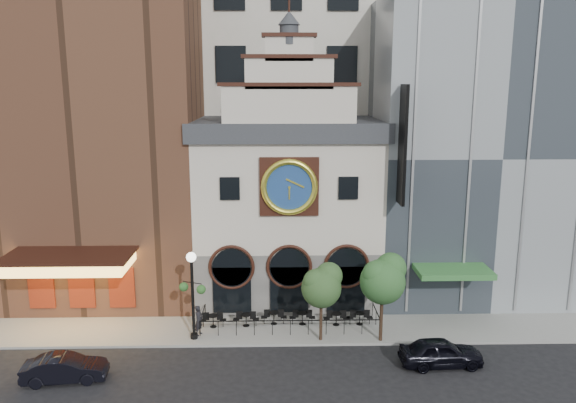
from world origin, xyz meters
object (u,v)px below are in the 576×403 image
(bistro_3, at_px, (302,317))
(car_left, at_px, (65,368))
(bistro_0, at_px, (213,320))
(lamppost, at_px, (192,286))
(bistro_5, at_px, (360,317))
(bistro_1, at_px, (246,319))
(bistro_2, at_px, (274,317))
(tree_left, at_px, (322,285))
(tree_right, at_px, (383,278))
(pedestrian, at_px, (199,320))
(bistro_4, at_px, (336,318))
(car_right, at_px, (441,352))

(bistro_3, distance_m, car_left, 13.70)
(bistro_0, xyz_separation_m, lamppost, (-0.95, -1.52, 2.77))
(bistro_5, xyz_separation_m, car_left, (-15.77, -6.04, 0.07))
(bistro_1, height_order, car_left, car_left)
(bistro_3, bearing_deg, bistro_2, 176.97)
(bistro_5, distance_m, lamppost, 10.44)
(bistro_0, height_order, tree_left, tree_left)
(lamppost, bearing_deg, tree_right, 19.76)
(tree_left, bearing_deg, pedestrian, 173.78)
(car_left, bearing_deg, tree_right, -83.53)
(car_left, height_order, tree_right, tree_right)
(bistro_2, bearing_deg, pedestrian, -162.43)
(bistro_5, distance_m, tree_left, 4.33)
(bistro_4, relative_size, lamppost, 0.30)
(car_right, bearing_deg, tree_left, 61.62)
(bistro_5, bearing_deg, car_right, -53.76)
(bistro_4, xyz_separation_m, tree_right, (2.39, -2.09, 3.32))
(bistro_3, xyz_separation_m, tree_right, (4.46, -2.22, 3.32))
(bistro_0, xyz_separation_m, tree_right, (9.91, -1.96, 3.32))
(bistro_0, xyz_separation_m, bistro_4, (7.52, 0.13, 0.00))
(bistro_4, relative_size, bistro_5, 1.00)
(bistro_2, xyz_separation_m, car_left, (-10.49, -6.23, 0.07))
(car_right, relative_size, pedestrian, 2.41)
(bistro_1, xyz_separation_m, car_right, (10.57, -4.83, 0.13))
(bistro_1, bearing_deg, car_left, -145.84)
(bistro_3, height_order, tree_right, tree_right)
(bistro_4, bearing_deg, bistro_3, 176.34)
(bistro_3, relative_size, car_right, 0.36)
(car_right, bearing_deg, bistro_4, 43.12)
(pedestrian, bearing_deg, tree_left, -74.79)
(bistro_1, distance_m, tree_left, 5.64)
(bistro_2, height_order, pedestrian, pedestrian)
(bistro_0, distance_m, tree_left, 7.30)
(tree_right, bearing_deg, lamppost, 177.65)
(bistro_4, bearing_deg, bistro_0, -179.05)
(bistro_5, relative_size, car_left, 0.38)
(car_right, height_order, tree_right, tree_right)
(lamppost, height_order, tree_right, lamppost)
(bistro_5, xyz_separation_m, car_right, (3.59, -4.90, 0.13))
(lamppost, relative_size, tree_left, 1.14)
(car_left, distance_m, tree_left, 14.14)
(bistro_5, xyz_separation_m, tree_right, (0.93, -2.13, 3.32))
(bistro_5, xyz_separation_m, lamppost, (-9.92, -1.68, 2.77))
(bistro_4, distance_m, bistro_5, 1.45)
(car_left, distance_m, pedestrian, 7.78)
(pedestrian, bearing_deg, car_left, 149.90)
(bistro_0, height_order, bistro_3, same)
(bistro_2, xyz_separation_m, lamppost, (-4.64, -1.87, 2.77))
(bistro_2, height_order, tree_right, tree_right)
(bistro_4, height_order, lamppost, lamppost)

